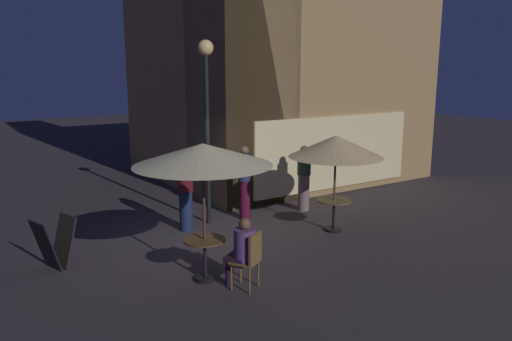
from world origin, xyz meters
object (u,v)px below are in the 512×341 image
object	(u,v)px
menu_sandwich_board	(55,243)
patio_umbrella_1	(336,147)
cafe_table_1	(334,207)
patio_umbrella_0	(203,155)
cafe_table_0	(205,250)
patron_standing_3	(186,192)
patron_seated_0	(242,248)
patron_standing_1	(304,178)
cafe_chair_0	(250,256)
patron_standing_2	(245,182)
street_lamp_near_corner	(206,92)

from	to	relation	value
menu_sandwich_board	patio_umbrella_1	distance (m)	6.06
cafe_table_1	patio_umbrella_0	bearing A→B (deg)	-167.56
cafe_table_1	cafe_table_0	bearing A→B (deg)	-167.56
patio_umbrella_0	patio_umbrella_1	distance (m)	3.79
menu_sandwich_board	patron_standing_3	xyz separation A→B (m)	(2.97, 0.69, 0.42)
menu_sandwich_board	patron_seated_0	xyz separation A→B (m)	(2.46, -2.61, 0.21)
patron_standing_1	patron_standing_3	world-z (taller)	patron_standing_3
cafe_table_1	patio_umbrella_0	size ratio (longest dim) A/B	0.33
menu_sandwich_board	cafe_table_0	xyz separation A→B (m)	(2.08, -1.99, 0.06)
menu_sandwich_board	cafe_table_1	distance (m)	5.88
cafe_table_0	cafe_chair_0	distance (m)	0.88
patron_standing_1	patron_standing_2	xyz separation A→B (m)	(-1.67, 0.21, 0.06)
menu_sandwich_board	cafe_table_1	size ratio (longest dim) A/B	1.19
patio_umbrella_0	patio_umbrella_1	world-z (taller)	patio_umbrella_0
menu_sandwich_board	patron_standing_3	size ratio (longest dim) A/B	0.52
cafe_chair_0	patron_standing_1	xyz separation A→B (m)	(3.70, 3.24, 0.27)
patron_seated_0	patron_standing_1	world-z (taller)	patron_standing_1
cafe_chair_0	street_lamp_near_corner	bearing A→B (deg)	-48.77
cafe_table_0	patron_standing_1	xyz separation A→B (m)	(4.15, 2.50, 0.32)
street_lamp_near_corner	patio_umbrella_0	distance (m)	3.40
patron_standing_1	patron_standing_2	world-z (taller)	patron_standing_2
cafe_table_1	patron_standing_2	xyz separation A→B (m)	(-1.20, 1.89, 0.37)
cafe_table_0	patron_seated_0	world-z (taller)	patron_seated_0
patio_umbrella_1	patron_seated_0	bearing A→B (deg)	-156.56
cafe_chair_0	menu_sandwich_board	bearing A→B (deg)	11.27
menu_sandwich_board	patron_seated_0	bearing A→B (deg)	-64.45
patio_umbrella_1	cafe_chair_0	xyz separation A→B (m)	(-3.23, -1.56, -1.35)
cafe_table_1	cafe_chair_0	bearing A→B (deg)	-154.23
cafe_table_0	patron_standing_3	world-z (taller)	patron_standing_3
patron_seated_0	patron_standing_3	world-z (taller)	patron_standing_3
cafe_table_0	cafe_chair_0	xyz separation A→B (m)	(0.46, -0.75, 0.05)
cafe_table_0	patron_standing_1	size ratio (longest dim) A/B	0.44
menu_sandwich_board	cafe_table_1	bearing A→B (deg)	-29.23
patio_umbrella_1	cafe_table_1	bearing A→B (deg)	0.00
patio_umbrella_1	patron_seated_0	world-z (taller)	patio_umbrella_1
cafe_table_0	patron_standing_3	bearing A→B (deg)	71.46
street_lamp_near_corner	patron_standing_1	size ratio (longest dim) A/B	2.50
patio_umbrella_1	patron_standing_1	xyz separation A→B (m)	(0.46, 1.68, -1.08)
menu_sandwich_board	cafe_table_0	bearing A→B (deg)	-61.49
patio_umbrella_1	patron_standing_2	distance (m)	2.47
patio_umbrella_1	patron_standing_2	world-z (taller)	patio_umbrella_1
patron_seated_0	patron_standing_2	bearing A→B (deg)	-63.87
cafe_chair_0	patron_standing_2	bearing A→B (deg)	-61.98
patron_seated_0	patron_standing_3	distance (m)	3.35
menu_sandwich_board	cafe_table_1	world-z (taller)	menu_sandwich_board
cafe_table_0	patio_umbrella_1	bearing A→B (deg)	12.44
patron_standing_3	patio_umbrella_0	bearing A→B (deg)	20.97
patio_umbrella_1	patron_standing_2	size ratio (longest dim) A/B	1.21
cafe_table_0	street_lamp_near_corner	bearing A→B (deg)	61.24
patron_standing_2	patio_umbrella_0	bearing A→B (deg)	-81.77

